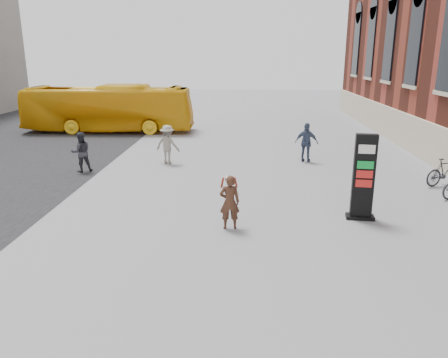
{
  "coord_description": "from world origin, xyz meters",
  "views": [
    {
      "loc": [
        1.12,
        -11.17,
        4.77
      ],
      "look_at": [
        0.49,
        1.35,
        1.17
      ],
      "focal_mm": 35.0,
      "sensor_mm": 36.0,
      "label": 1
    }
  ],
  "objects_px": {
    "bus": "(109,108)",
    "pedestrian_a": "(81,152)",
    "info_pylon": "(363,177)",
    "bike_7": "(446,172)",
    "woman": "(230,201)",
    "pedestrian_b": "(168,144)",
    "pedestrian_c": "(307,142)"
  },
  "relations": [
    {
      "from": "bus",
      "to": "pedestrian_b",
      "type": "xyz_separation_m",
      "value": [
        5.15,
        -8.13,
        -0.6
      ]
    },
    {
      "from": "woman",
      "to": "pedestrian_a",
      "type": "bearing_deg",
      "value": -49.38
    },
    {
      "from": "pedestrian_c",
      "to": "bike_7",
      "type": "distance_m",
      "value": 5.92
    },
    {
      "from": "pedestrian_a",
      "to": "bike_7",
      "type": "height_order",
      "value": "pedestrian_a"
    },
    {
      "from": "info_pylon",
      "to": "pedestrian_a",
      "type": "bearing_deg",
      "value": 161.0
    },
    {
      "from": "info_pylon",
      "to": "pedestrian_b",
      "type": "relative_size",
      "value": 1.48
    },
    {
      "from": "info_pylon",
      "to": "bus",
      "type": "bearing_deg",
      "value": 136.1
    },
    {
      "from": "woman",
      "to": "pedestrian_c",
      "type": "relative_size",
      "value": 0.88
    },
    {
      "from": "bus",
      "to": "woman",
      "type": "bearing_deg",
      "value": -153.41
    },
    {
      "from": "woman",
      "to": "pedestrian_a",
      "type": "xyz_separation_m",
      "value": [
        -6.42,
        5.9,
        0.04
      ]
    },
    {
      "from": "info_pylon",
      "to": "pedestrian_a",
      "type": "relative_size",
      "value": 1.53
    },
    {
      "from": "pedestrian_a",
      "to": "pedestrian_c",
      "type": "xyz_separation_m",
      "value": [
        9.61,
        2.26,
        0.05
      ]
    },
    {
      "from": "woman",
      "to": "bus",
      "type": "xyz_separation_m",
      "value": [
        -8.23,
        15.66,
        0.66
      ]
    },
    {
      "from": "bus",
      "to": "pedestrian_a",
      "type": "distance_m",
      "value": 9.95
    },
    {
      "from": "info_pylon",
      "to": "woman",
      "type": "height_order",
      "value": "info_pylon"
    },
    {
      "from": "pedestrian_a",
      "to": "pedestrian_c",
      "type": "bearing_deg",
      "value": 164.08
    },
    {
      "from": "pedestrian_a",
      "to": "bike_7",
      "type": "bearing_deg",
      "value": 145.62
    },
    {
      "from": "info_pylon",
      "to": "bike_7",
      "type": "bearing_deg",
      "value": 48.76
    },
    {
      "from": "bike_7",
      "to": "pedestrian_a",
      "type": "bearing_deg",
      "value": 61.58
    },
    {
      "from": "woman",
      "to": "pedestrian_b",
      "type": "height_order",
      "value": "pedestrian_b"
    },
    {
      "from": "pedestrian_b",
      "to": "pedestrian_c",
      "type": "distance_m",
      "value": 6.3
    },
    {
      "from": "pedestrian_c",
      "to": "bike_7",
      "type": "height_order",
      "value": "pedestrian_c"
    },
    {
      "from": "bus",
      "to": "pedestrian_a",
      "type": "xyz_separation_m",
      "value": [
        1.81,
        -9.76,
        -0.62
      ]
    },
    {
      "from": "pedestrian_b",
      "to": "info_pylon",
      "type": "bearing_deg",
      "value": 153.87
    },
    {
      "from": "pedestrian_b",
      "to": "bike_7",
      "type": "distance_m",
      "value": 11.37
    },
    {
      "from": "info_pylon",
      "to": "pedestrian_a",
      "type": "xyz_separation_m",
      "value": [
        -10.31,
        4.94,
        -0.44
      ]
    },
    {
      "from": "woman",
      "to": "info_pylon",
      "type": "bearing_deg",
      "value": -172.94
    },
    {
      "from": "pedestrian_a",
      "to": "pedestrian_c",
      "type": "height_order",
      "value": "pedestrian_c"
    },
    {
      "from": "woman",
      "to": "pedestrian_c",
      "type": "xyz_separation_m",
      "value": [
        3.2,
        8.16,
        0.09
      ]
    },
    {
      "from": "bus",
      "to": "pedestrian_a",
      "type": "relative_size",
      "value": 6.26
    },
    {
      "from": "pedestrian_a",
      "to": "pedestrian_b",
      "type": "relative_size",
      "value": 0.97
    },
    {
      "from": "pedestrian_a",
      "to": "bus",
      "type": "bearing_deg",
      "value": -108.66
    }
  ]
}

